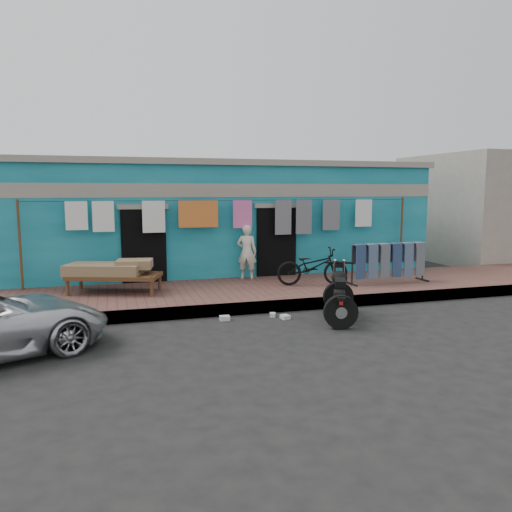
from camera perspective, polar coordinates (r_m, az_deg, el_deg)
The scene contains 14 objects.
ground at distance 9.11m, azimuth 3.59°, elevation -8.79°, with size 80.00×80.00×0.00m, color black.
sidewalk at distance 11.86m, azimuth -1.37°, elevation -4.30°, with size 28.00×3.00×0.25m, color brown.
curb at distance 10.50m, azimuth 0.70°, elevation -5.87°, with size 28.00×0.10×0.25m, color gray.
building at distance 15.52m, azimuth -5.22°, elevation 4.29°, with size 12.20×5.20×3.36m.
neighbor_right at distance 20.69m, azimuth 26.34°, elevation 4.95°, with size 6.00×5.00×3.80m, color #9E9384.
clothesline at distance 12.85m, azimuth -2.61°, elevation 4.24°, with size 10.06×0.06×2.10m.
seated_person at distance 12.97m, azimuth -1.07°, elevation 0.46°, with size 0.51×0.34×1.42m, color beige.
bicycle at distance 12.24m, azimuth 6.48°, elevation -0.72°, with size 0.61×1.73×1.12m, color black.
motorcycle at distance 10.02m, azimuth 9.54°, elevation -4.14°, with size 1.23×1.80×1.10m, color black, non-canonical shape.
charpoy at distance 11.74m, azimuth -15.85°, elevation -2.32°, with size 2.33×1.63×0.71m, color brown, non-canonical shape.
jeans_rack at distance 12.92m, azimuth 14.91°, elevation -0.70°, with size 2.14×0.47×1.03m, color black, non-canonical shape.
litter_a at distance 9.97m, azimuth -3.61°, elevation -7.09°, with size 0.20×0.15×0.09m, color silver.
litter_b at distance 10.23m, azimuth 1.91°, elevation -6.73°, with size 0.15×0.11×0.08m, color silver.
litter_c at distance 10.07m, azimuth 3.36°, elevation -6.97°, with size 0.19×0.15×0.08m, color silver.
Camera 1 is at (-3.00, -8.21, 2.57)m, focal length 35.00 mm.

